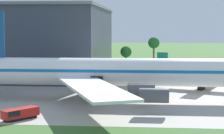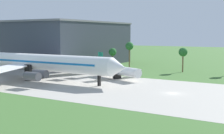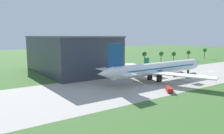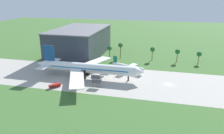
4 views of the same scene
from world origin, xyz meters
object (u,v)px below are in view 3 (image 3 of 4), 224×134
at_px(jet_airliner, 157,68).
at_px(regional_aircraft, 162,67).
at_px(baggage_tug, 169,89).
at_px(terminal_building, 70,54).

xyz_separation_m(jet_airliner, regional_aircraft, (21.54, 16.11, -3.01)).
distance_m(jet_airliner, baggage_tug, 22.90).
height_order(jet_airliner, baggage_tug, jet_airliner).
distance_m(regional_aircraft, baggage_tug, 48.62).
distance_m(jet_airliner, regional_aircraft, 27.07).
bearing_deg(baggage_tug, jet_airliner, 56.03).
bearing_deg(regional_aircraft, terminal_building, 144.55).
bearing_deg(baggage_tug, regional_aircraft, 45.51).
bearing_deg(jet_airliner, terminal_building, 116.00).
relative_size(regional_aircraft, baggage_tug, 3.56).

